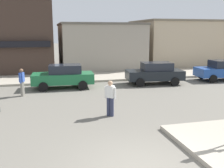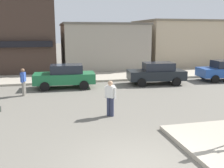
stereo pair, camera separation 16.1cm
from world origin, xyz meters
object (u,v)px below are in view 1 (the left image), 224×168
object	(u,v)px
parked_car_second	(155,73)
pedestrian_crossing_far	(22,81)
pedestrian_crossing_near	(110,97)
parked_car_third	(223,70)
parked_car_nearest	(64,76)

from	to	relation	value
parked_car_second	pedestrian_crossing_far	bearing A→B (deg)	-171.05
pedestrian_crossing_near	pedestrian_crossing_far	bearing A→B (deg)	129.91
parked_car_second	pedestrian_crossing_far	size ratio (longest dim) A/B	2.59
parked_car_second	parked_car_third	bearing A→B (deg)	0.66
pedestrian_crossing_near	pedestrian_crossing_far	distance (m)	6.36
parked_car_nearest	parked_car_third	size ratio (longest dim) A/B	0.99
parked_car_nearest	pedestrian_crossing_near	size ratio (longest dim) A/B	2.54
parked_car_third	pedestrian_crossing_far	size ratio (longest dim) A/B	2.56
parked_car_third	parked_car_second	bearing A→B (deg)	-179.34
parked_car_nearest	pedestrian_crossing_near	bearing A→B (deg)	-76.37
parked_car_nearest	parked_car_third	distance (m)	12.12
parked_car_third	pedestrian_crossing_far	bearing A→B (deg)	-174.24
parked_car_second	parked_car_third	distance (m)	5.67
parked_car_nearest	pedestrian_crossing_far	bearing A→B (deg)	-146.74
parked_car_nearest	pedestrian_crossing_near	distance (m)	6.71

